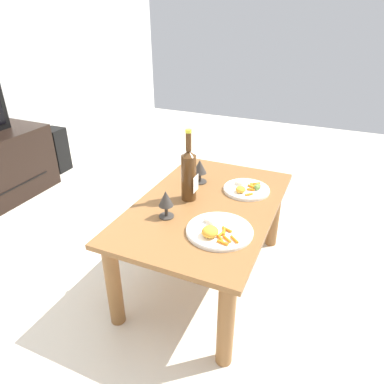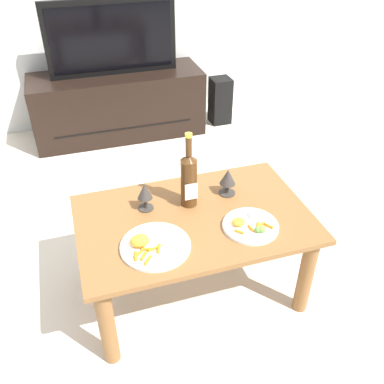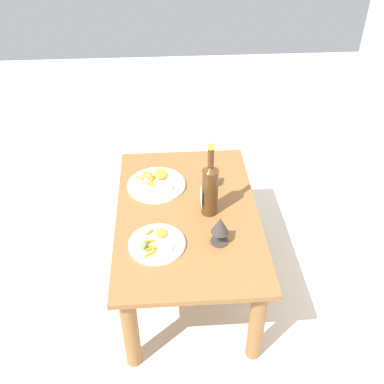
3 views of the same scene
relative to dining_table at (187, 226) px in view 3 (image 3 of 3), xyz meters
name	(u,v)px [view 3 (image 3 of 3)]	position (x,y,z in m)	size (l,w,h in m)	color
ground_plane	(188,279)	(0.00, 0.00, -0.38)	(6.40, 6.40, 0.00)	beige
dining_table	(187,226)	(0.00, 0.00, 0.00)	(1.05, 0.67, 0.47)	brown
wine_bottle	(210,188)	(0.01, 0.10, 0.24)	(0.08, 0.08, 0.37)	#4C2D14
goblet_left	(211,172)	(-0.19, 0.13, 0.18)	(0.07, 0.07, 0.14)	#38332D
goblet_right	(220,227)	(0.21, 0.13, 0.18)	(0.08, 0.08, 0.13)	#38332D
dinner_plate_left	(157,183)	(-0.22, -0.14, 0.10)	(0.29, 0.29, 0.06)	white
dinner_plate_right	(157,243)	(0.21, -0.14, 0.10)	(0.25, 0.25, 0.04)	white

